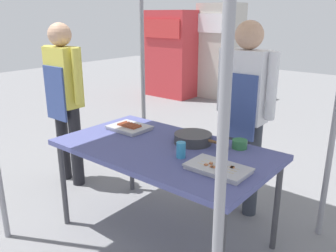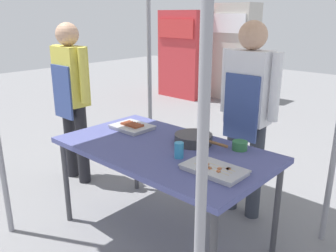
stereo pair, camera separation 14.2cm
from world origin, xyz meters
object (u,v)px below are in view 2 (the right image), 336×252
object	(u,v)px
tray_grilled_sausages	(132,127)
vendor_woman	(248,106)
cooking_wok	(194,138)
stall_table	(163,154)
drink_cup_near_edge	(179,150)
neighbor_stall_left	(186,54)
condiment_bowl	(240,145)
customer_nearby	(72,91)
neighbor_stall_right	(234,52)
tray_meat_skewers	(214,170)

from	to	relation	value
tray_grilled_sausages	vendor_woman	bearing A→B (deg)	37.90
tray_grilled_sausages	cooking_wok	distance (m)	0.61
tray_grilled_sausages	stall_table	bearing A→B (deg)	-15.06
drink_cup_near_edge	neighbor_stall_left	world-z (taller)	neighbor_stall_left
condiment_bowl	neighbor_stall_left	xyz separation A→B (m)	(-3.55, 3.67, 0.10)
tray_grilled_sausages	drink_cup_near_edge	xyz separation A→B (m)	(0.70, -0.21, 0.04)
drink_cup_near_edge	neighbor_stall_left	size ratio (longest dim) A/B	0.06
cooking_wok	neighbor_stall_left	distance (m)	4.98
customer_nearby	neighbor_stall_right	world-z (taller)	neighbor_stall_right
neighbor_stall_left	cooking_wok	bearing A→B (deg)	-49.59
tray_grilled_sausages	tray_meat_skewers	size ratio (longest dim) A/B	0.85
stall_table	customer_nearby	size ratio (longest dim) A/B	0.99
vendor_woman	neighbor_stall_left	bearing A→B (deg)	-44.17
tray_meat_skewers	customer_nearby	distance (m)	1.92
stall_table	vendor_woman	bearing A→B (deg)	69.68
cooking_wok	neighbor_stall_left	size ratio (longest dim) A/B	0.25
stall_table	customer_nearby	world-z (taller)	customer_nearby
tray_meat_skewers	tray_grilled_sausages	bearing A→B (deg)	167.01
cooking_wok	vendor_woman	size ratio (longest dim) A/B	0.27
customer_nearby	tray_grilled_sausages	bearing A→B (deg)	0.56
stall_table	condiment_bowl	bearing A→B (deg)	36.88
tray_grilled_sausages	vendor_woman	size ratio (longest dim) A/B	0.20
cooking_wok	condiment_bowl	size ratio (longest dim) A/B	4.04
stall_table	tray_meat_skewers	distance (m)	0.54
stall_table	condiment_bowl	size ratio (longest dim) A/B	14.51
cooking_wok	neighbor_stall_left	xyz separation A→B (m)	(-3.23, 3.79, 0.09)
condiment_bowl	customer_nearby	world-z (taller)	customer_nearby
neighbor_stall_right	stall_table	bearing A→B (deg)	-63.32
cooking_wok	neighbor_stall_left	bearing A→B (deg)	130.41
tray_grilled_sausages	neighbor_stall_left	world-z (taller)	neighbor_stall_left
customer_nearby	neighbor_stall_left	size ratio (longest dim) A/B	0.92
condiment_bowl	vendor_woman	distance (m)	0.47
condiment_bowl	drink_cup_near_edge	xyz separation A→B (m)	(-0.23, -0.41, 0.02)
cooking_wok	customer_nearby	world-z (taller)	customer_nearby
customer_nearby	neighbor_stall_right	bearing A→B (deg)	101.50
stall_table	tray_meat_skewers	bearing A→B (deg)	-11.04
tray_grilled_sausages	condiment_bowl	xyz separation A→B (m)	(0.93, 0.20, 0.01)
cooking_wok	customer_nearby	bearing A→B (deg)	-176.79
customer_nearby	neighbor_stall_left	xyz separation A→B (m)	(-1.74, 3.88, -0.07)
stall_table	neighbor_stall_left	world-z (taller)	neighbor_stall_left
tray_grilled_sausages	condiment_bowl	size ratio (longest dim) A/B	3.00
customer_nearby	vendor_woman	bearing A→B (deg)	20.05
vendor_woman	condiment_bowl	bearing A→B (deg)	114.48
vendor_woman	neighbor_stall_left	world-z (taller)	neighbor_stall_left
drink_cup_near_edge	customer_nearby	bearing A→B (deg)	172.85
tray_meat_skewers	vendor_woman	size ratio (longest dim) A/B	0.24
condiment_bowl	drink_cup_near_edge	distance (m)	0.47
neighbor_stall_right	neighbor_stall_left	bearing A→B (deg)	-150.28
neighbor_stall_left	neighbor_stall_right	world-z (taller)	neighbor_stall_right
drink_cup_near_edge	condiment_bowl	bearing A→B (deg)	61.06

